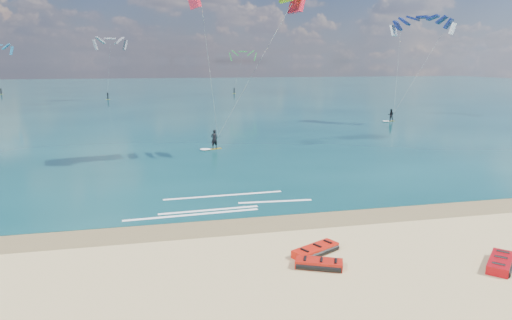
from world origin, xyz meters
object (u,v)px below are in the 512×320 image
(packed_kite_left, at_px, (315,254))
(kitesurfer_far, at_px, (408,61))
(kitesurfer_main, at_px, (231,57))
(packed_kite_right, at_px, (500,267))
(packed_kite_mid, at_px, (319,268))

(packed_kite_left, relative_size, kitesurfer_far, 0.16)
(kitesurfer_far, bearing_deg, packed_kite_left, -136.78)
(packed_kite_left, bearing_deg, kitesurfer_main, 63.33)
(packed_kite_right, height_order, kitesurfer_far, kitesurfer_far)
(packed_kite_mid, relative_size, packed_kite_right, 0.87)
(packed_kite_mid, xyz_separation_m, kitesurfer_main, (0.21, 21.82, 8.19))
(kitesurfer_main, xyz_separation_m, kitesurfer_far, (25.44, 16.13, -0.27))
(packed_kite_right, bearing_deg, packed_kite_mid, 124.50)
(kitesurfer_main, bearing_deg, packed_kite_right, -90.87)
(packed_kite_right, relative_size, kitesurfer_far, 0.16)
(kitesurfer_main, relative_size, kitesurfer_far, 1.08)
(packed_kite_left, xyz_separation_m, packed_kite_mid, (-0.31, -1.26, 0.00))
(packed_kite_left, relative_size, packed_kite_right, 1.02)
(kitesurfer_main, distance_m, kitesurfer_far, 30.12)
(packed_kite_left, bearing_deg, kitesurfer_far, 28.44)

